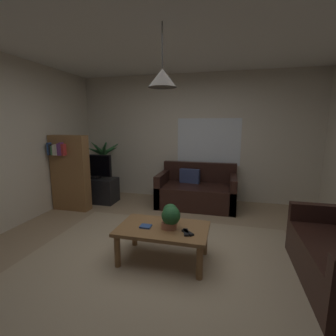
% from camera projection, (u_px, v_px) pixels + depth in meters
% --- Properties ---
extents(floor, '(4.95, 4.96, 0.02)m').
position_uv_depth(floor, '(162.00, 257.00, 2.99)').
color(floor, '#9E8466').
rests_on(floor, ground).
extents(rug, '(3.22, 2.73, 0.01)m').
position_uv_depth(rug, '(157.00, 265.00, 2.79)').
color(rug, tan).
rests_on(rug, ground).
extents(wall_back, '(5.07, 0.06, 2.62)m').
position_uv_depth(wall_back, '(194.00, 138.00, 5.14)').
color(wall_back, beige).
rests_on(wall_back, ground).
extents(ceiling, '(4.95, 4.96, 0.02)m').
position_uv_depth(ceiling, '(161.00, 23.00, 2.51)').
color(ceiling, white).
extents(window_pane, '(1.30, 0.01, 0.96)m').
position_uv_depth(window_pane, '(208.00, 142.00, 5.05)').
color(window_pane, white).
extents(couch_under_window, '(1.50, 0.86, 0.82)m').
position_uv_depth(couch_under_window, '(197.00, 192.00, 4.79)').
color(couch_under_window, black).
rests_on(couch_under_window, ground).
extents(coffee_table, '(1.05, 0.64, 0.42)m').
position_uv_depth(coffee_table, '(163.00, 232.00, 2.84)').
color(coffee_table, olive).
rests_on(coffee_table, ground).
extents(book_on_table_0, '(0.13, 0.11, 0.02)m').
position_uv_depth(book_on_table_0, '(146.00, 226.00, 2.83)').
color(book_on_table_0, '#2D4C8C').
rests_on(book_on_table_0, coffee_table).
extents(remote_on_table_0, '(0.09, 0.17, 0.02)m').
position_uv_depth(remote_on_table_0, '(186.00, 232.00, 2.67)').
color(remote_on_table_0, black).
rests_on(remote_on_table_0, coffee_table).
extents(remote_on_table_1, '(0.15, 0.14, 0.02)m').
position_uv_depth(remote_on_table_1, '(188.00, 233.00, 2.66)').
color(remote_on_table_1, black).
rests_on(remote_on_table_1, coffee_table).
extents(potted_plant_on_table, '(0.22, 0.23, 0.28)m').
position_uv_depth(potted_plant_on_table, '(171.00, 216.00, 2.78)').
color(potted_plant_on_table, '#B77051').
rests_on(potted_plant_on_table, coffee_table).
extents(tv_stand, '(0.90, 0.44, 0.50)m').
position_uv_depth(tv_stand, '(95.00, 190.00, 5.05)').
color(tv_stand, black).
rests_on(tv_stand, ground).
extents(tv, '(0.78, 0.16, 0.49)m').
position_uv_depth(tv, '(93.00, 166.00, 4.94)').
color(tv, black).
rests_on(tv, tv_stand).
extents(potted_palm_corner, '(0.76, 0.84, 1.31)m').
position_uv_depth(potted_palm_corner, '(104.00, 168.00, 5.46)').
color(potted_palm_corner, '#4C4C51').
rests_on(potted_palm_corner, ground).
extents(bookshelf_corner, '(0.70, 0.31, 1.40)m').
position_uv_depth(bookshelf_corner, '(70.00, 172.00, 4.51)').
color(bookshelf_corner, olive).
rests_on(bookshelf_corner, ground).
extents(pendant_lamp, '(0.30, 0.30, 0.64)m').
position_uv_depth(pendant_lamp, '(162.00, 78.00, 2.53)').
color(pendant_lamp, black).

